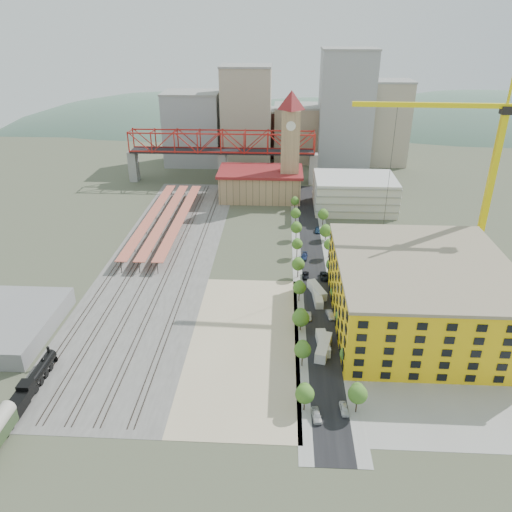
# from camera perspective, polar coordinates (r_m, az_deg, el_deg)

# --- Properties ---
(ground) EXTENTS (400.00, 400.00, 0.00)m
(ground) POSITION_cam_1_polar(r_m,az_deg,el_deg) (156.82, 0.98, -3.21)
(ground) COLOR #474C38
(ground) RESTS_ON ground
(ballast_strip) EXTENTS (36.00, 165.00, 0.06)m
(ballast_strip) POSITION_cam_1_polar(r_m,az_deg,el_deg) (176.96, -10.53, -0.10)
(ballast_strip) COLOR #605E59
(ballast_strip) RESTS_ON ground
(dirt_lot) EXTENTS (28.00, 67.00, 0.06)m
(dirt_lot) POSITION_cam_1_polar(r_m,az_deg,el_deg) (130.40, -1.33, -9.89)
(dirt_lot) COLOR tan
(dirt_lot) RESTS_ON ground
(street_asphalt) EXTENTS (12.00, 170.00, 0.06)m
(street_asphalt) POSITION_cam_1_polar(r_m,az_deg,el_deg) (170.39, 6.56, -0.87)
(street_asphalt) COLOR black
(street_asphalt) RESTS_ON ground
(sidewalk_west) EXTENTS (3.00, 170.00, 0.04)m
(sidewalk_west) POSITION_cam_1_polar(r_m,az_deg,el_deg) (170.11, 4.71, -0.83)
(sidewalk_west) COLOR gray
(sidewalk_west) RESTS_ON ground
(sidewalk_east) EXTENTS (3.00, 170.00, 0.04)m
(sidewalk_east) POSITION_cam_1_polar(r_m,az_deg,el_deg) (170.85, 8.40, -0.91)
(sidewalk_east) COLOR gray
(sidewalk_east) RESTS_ON ground
(construction_pad) EXTENTS (50.00, 90.00, 0.06)m
(construction_pad) POSITION_cam_1_polar(r_m,az_deg,el_deg) (145.34, 18.85, -7.32)
(construction_pad) COLOR gray
(construction_pad) RESTS_ON ground
(rail_tracks) EXTENTS (26.56, 160.00, 0.18)m
(rail_tracks) POSITION_cam_1_polar(r_m,az_deg,el_deg) (177.33, -11.10, -0.05)
(rail_tracks) COLOR #382B23
(rail_tracks) RESTS_ON ground
(platform_canopies) EXTENTS (16.00, 80.00, 4.12)m
(platform_canopies) POSITION_cam_1_polar(r_m,az_deg,el_deg) (201.02, -10.31, 4.38)
(platform_canopies) COLOR #C65B4C
(platform_canopies) RESTS_ON ground
(station_hall) EXTENTS (38.00, 24.00, 13.10)m
(station_hall) POSITION_cam_1_polar(r_m,az_deg,el_deg) (229.95, 0.51, 8.27)
(station_hall) COLOR tan
(station_hall) RESTS_ON ground
(clock_tower) EXTENTS (12.00, 12.00, 52.00)m
(clock_tower) POSITION_cam_1_polar(r_m,az_deg,el_deg) (222.14, 3.96, 13.46)
(clock_tower) COLOR tan
(clock_tower) RESTS_ON ground
(parking_garage) EXTENTS (34.00, 26.00, 14.00)m
(parking_garage) POSITION_cam_1_polar(r_m,az_deg,el_deg) (220.50, 11.16, 7.08)
(parking_garage) COLOR silver
(parking_garage) RESTS_ON ground
(truss_bridge) EXTENTS (94.00, 9.60, 25.60)m
(truss_bridge) POSITION_cam_1_polar(r_m,az_deg,el_deg) (250.43, -3.92, 12.58)
(truss_bridge) COLOR gray
(truss_bridge) RESTS_ON ground
(construction_building) EXTENTS (44.60, 50.60, 18.80)m
(construction_building) POSITION_cam_1_polar(r_m,az_deg,el_deg) (139.82, 18.20, -4.10)
(construction_building) COLOR yellow
(construction_building) RESTS_ON ground
(warehouse) EXTENTS (22.00, 32.00, 5.00)m
(warehouse) POSITION_cam_1_polar(r_m,az_deg,el_deg) (147.85, -26.21, -7.03)
(warehouse) COLOR gray
(warehouse) RESTS_ON ground
(street_trees) EXTENTS (15.40, 124.40, 8.00)m
(street_trees) POSITION_cam_1_polar(r_m,az_deg,el_deg) (161.55, 6.73, -2.48)
(street_trees) COLOR #386A1F
(street_trees) RESTS_ON ground
(skyline) EXTENTS (133.00, 46.00, 60.00)m
(skyline) POSITION_cam_1_polar(r_m,az_deg,el_deg) (284.36, 3.69, 15.00)
(skyline) COLOR #9EA0A3
(skyline) RESTS_ON ground
(distant_hills) EXTENTS (647.00, 264.00, 227.00)m
(distant_hills) POSITION_cam_1_polar(r_m,az_deg,el_deg) (428.38, 8.30, 4.27)
(distant_hills) COLOR #4C6B59
(distant_hills) RESTS_ON ground
(locomotive) EXTENTS (2.89, 22.30, 5.58)m
(locomotive) POSITION_cam_1_polar(r_m,az_deg,el_deg) (125.78, -24.05, -12.91)
(locomotive) COLOR black
(locomotive) RESTS_ON ground
(tower_crane) EXTENTS (58.25, 4.08, 62.17)m
(tower_crane) POSITION_cam_1_polar(r_m,az_deg,el_deg) (163.47, 24.43, 10.21)
(tower_crane) COLOR yellow
(tower_crane) RESTS_ON ground
(site_trailer_a) EXTENTS (5.06, 10.65, 2.82)m
(site_trailer_a) POSITION_cam_1_polar(r_m,az_deg,el_deg) (127.53, 7.72, -10.32)
(site_trailer_a) COLOR silver
(site_trailer_a) RESTS_ON ground
(site_trailer_b) EXTENTS (3.28, 9.60, 2.58)m
(site_trailer_b) POSITION_cam_1_polar(r_m,az_deg,el_deg) (129.27, 7.65, -9.82)
(site_trailer_b) COLOR silver
(site_trailer_b) RESTS_ON ground
(site_trailer_c) EXTENTS (2.87, 8.83, 2.38)m
(site_trailer_c) POSITION_cam_1_polar(r_m,az_deg,el_deg) (147.98, 7.07, -4.82)
(site_trailer_c) COLOR silver
(site_trailer_c) RESTS_ON ground
(site_trailer_d) EXTENTS (5.66, 9.95, 2.64)m
(site_trailer_d) POSITION_cam_1_polar(r_m,az_deg,el_deg) (151.82, 6.97, -3.90)
(site_trailer_d) COLOR silver
(site_trailer_d) RESTS_ON ground
(car_0) EXTENTS (2.43, 4.85, 1.58)m
(car_0) POSITION_cam_1_polar(r_m,az_deg,el_deg) (110.04, 6.92, -17.64)
(car_0) COLOR #BCBCBC
(car_0) RESTS_ON ground
(car_1) EXTENTS (1.44, 4.08, 1.34)m
(car_1) POSITION_cam_1_polar(r_m,az_deg,el_deg) (140.30, 6.04, -6.87)
(car_1) COLOR #95969A
(car_1) RESTS_ON ground
(car_2) EXTENTS (2.37, 4.78, 1.30)m
(car_2) POSITION_cam_1_polar(r_m,az_deg,el_deg) (161.16, 5.68, -2.23)
(car_2) COLOR black
(car_2) RESTS_ON ground
(car_3) EXTENTS (2.88, 5.60, 1.55)m
(car_3) POSITION_cam_1_polar(r_m,az_deg,el_deg) (173.21, 5.52, -0.08)
(car_3) COLOR navy
(car_3) RESTS_ON ground
(car_4) EXTENTS (2.03, 4.35, 1.44)m
(car_4) POSITION_cam_1_polar(r_m,az_deg,el_deg) (112.38, 10.04, -16.84)
(car_4) COLOR silver
(car_4) RESTS_ON ground
(car_5) EXTENTS (2.31, 4.71, 1.49)m
(car_5) POSITION_cam_1_polar(r_m,az_deg,el_deg) (141.59, 8.47, -6.66)
(car_5) COLOR #AFB0B5
(car_5) RESTS_ON ground
(car_6) EXTENTS (2.61, 5.53, 1.53)m
(car_6) POSITION_cam_1_polar(r_m,az_deg,el_deg) (161.14, 7.82, -2.31)
(car_6) COLOR black
(car_6) RESTS_ON ground
(car_7) EXTENTS (2.12, 4.71, 1.34)m
(car_7) POSITION_cam_1_polar(r_m,az_deg,el_deg) (195.26, 7.04, 2.91)
(car_7) COLOR navy
(car_7) RESTS_ON ground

